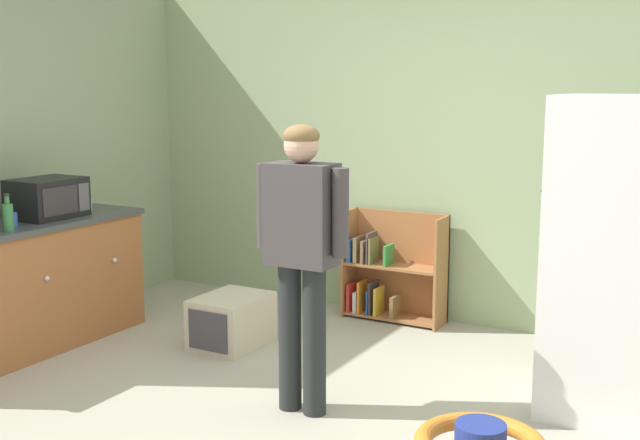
{
  "coord_description": "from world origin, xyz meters",
  "views": [
    {
      "loc": [
        2.2,
        -3.4,
        1.84
      ],
      "look_at": [
        0.1,
        0.35,
        1.09
      ],
      "focal_mm": 44.34,
      "sensor_mm": 36.0,
      "label": 1
    }
  ],
  "objects_px": {
    "bookshelf": "(389,273)",
    "green_glass_bottle": "(8,216)",
    "kitchen_counter": "(16,288)",
    "standing_person": "(302,244)",
    "refrigerator": "(618,259)",
    "blue_cup": "(11,220)",
    "microwave": "(47,198)",
    "white_cup": "(86,205)",
    "pet_carrier": "(231,321)"
  },
  "relations": [
    {
      "from": "standing_person",
      "to": "microwave",
      "type": "distance_m",
      "value": 2.23
    },
    {
      "from": "bookshelf",
      "to": "microwave",
      "type": "bearing_deg",
      "value": -138.51
    },
    {
      "from": "kitchen_counter",
      "to": "blue_cup",
      "type": "distance_m",
      "value": 0.51
    },
    {
      "from": "bookshelf",
      "to": "blue_cup",
      "type": "xyz_separation_m",
      "value": [
        -1.82,
        -2.06,
        0.58
      ]
    },
    {
      "from": "bookshelf",
      "to": "microwave",
      "type": "distance_m",
      "value": 2.62
    },
    {
      "from": "kitchen_counter",
      "to": "standing_person",
      "type": "height_order",
      "value": "standing_person"
    },
    {
      "from": "pet_carrier",
      "to": "white_cup",
      "type": "distance_m",
      "value": 1.41
    },
    {
      "from": "blue_cup",
      "to": "white_cup",
      "type": "distance_m",
      "value": 0.72
    },
    {
      "from": "bookshelf",
      "to": "white_cup",
      "type": "height_order",
      "value": "white_cup"
    },
    {
      "from": "blue_cup",
      "to": "standing_person",
      "type": "bearing_deg",
      "value": 4.45
    },
    {
      "from": "refrigerator",
      "to": "bookshelf",
      "type": "xyz_separation_m",
      "value": [
        -1.84,
        1.06,
        -0.52
      ]
    },
    {
      "from": "kitchen_counter",
      "to": "refrigerator",
      "type": "distance_m",
      "value": 3.89
    },
    {
      "from": "pet_carrier",
      "to": "white_cup",
      "type": "relative_size",
      "value": 5.81
    },
    {
      "from": "refrigerator",
      "to": "green_glass_bottle",
      "type": "distance_m",
      "value": 3.71
    },
    {
      "from": "refrigerator",
      "to": "bookshelf",
      "type": "bearing_deg",
      "value": 150.15
    },
    {
      "from": "pet_carrier",
      "to": "green_glass_bottle",
      "type": "bearing_deg",
      "value": -134.35
    },
    {
      "from": "refrigerator",
      "to": "pet_carrier",
      "type": "xyz_separation_m",
      "value": [
        -2.54,
        -0.11,
        -0.71
      ]
    },
    {
      "from": "pet_carrier",
      "to": "green_glass_bottle",
      "type": "relative_size",
      "value": 2.24
    },
    {
      "from": "bookshelf",
      "to": "green_glass_bottle",
      "type": "xyz_separation_m",
      "value": [
        -1.69,
        -2.18,
        0.63
      ]
    },
    {
      "from": "bookshelf",
      "to": "standing_person",
      "type": "xyz_separation_m",
      "value": [
        0.32,
        -1.89,
        0.6
      ]
    },
    {
      "from": "standing_person",
      "to": "blue_cup",
      "type": "bearing_deg",
      "value": -175.55
    },
    {
      "from": "bookshelf",
      "to": "pet_carrier",
      "type": "relative_size",
      "value": 1.54
    },
    {
      "from": "refrigerator",
      "to": "white_cup",
      "type": "xyz_separation_m",
      "value": [
        -3.71,
        -0.28,
        0.06
      ]
    },
    {
      "from": "microwave",
      "to": "pet_carrier",
      "type": "bearing_deg",
      "value": 23.21
    },
    {
      "from": "refrigerator",
      "to": "blue_cup",
      "type": "height_order",
      "value": "refrigerator"
    },
    {
      "from": "white_cup",
      "to": "refrigerator",
      "type": "bearing_deg",
      "value": 4.38
    },
    {
      "from": "pet_carrier",
      "to": "green_glass_bottle",
      "type": "height_order",
      "value": "green_glass_bottle"
    },
    {
      "from": "microwave",
      "to": "white_cup",
      "type": "relative_size",
      "value": 5.05
    },
    {
      "from": "refrigerator",
      "to": "green_glass_bottle",
      "type": "height_order",
      "value": "refrigerator"
    },
    {
      "from": "kitchen_counter",
      "to": "green_glass_bottle",
      "type": "distance_m",
      "value": 0.62
    },
    {
      "from": "microwave",
      "to": "green_glass_bottle",
      "type": "bearing_deg",
      "value": -68.14
    },
    {
      "from": "refrigerator",
      "to": "white_cup",
      "type": "distance_m",
      "value": 3.72
    },
    {
      "from": "green_glass_bottle",
      "to": "blue_cup",
      "type": "bearing_deg",
      "value": 134.8
    },
    {
      "from": "kitchen_counter",
      "to": "white_cup",
      "type": "distance_m",
      "value": 0.81
    },
    {
      "from": "microwave",
      "to": "blue_cup",
      "type": "distance_m",
      "value": 0.4
    },
    {
      "from": "refrigerator",
      "to": "green_glass_bottle",
      "type": "relative_size",
      "value": 7.24
    },
    {
      "from": "refrigerator",
      "to": "green_glass_bottle",
      "type": "bearing_deg",
      "value": -162.32
    },
    {
      "from": "microwave",
      "to": "blue_cup",
      "type": "height_order",
      "value": "microwave"
    },
    {
      "from": "blue_cup",
      "to": "kitchen_counter",
      "type": "bearing_deg",
      "value": 141.85
    },
    {
      "from": "standing_person",
      "to": "blue_cup",
      "type": "height_order",
      "value": "standing_person"
    },
    {
      "from": "bookshelf",
      "to": "green_glass_bottle",
      "type": "relative_size",
      "value": 3.46
    },
    {
      "from": "kitchen_counter",
      "to": "standing_person",
      "type": "relative_size",
      "value": 1.19
    },
    {
      "from": "pet_carrier",
      "to": "microwave",
      "type": "xyz_separation_m",
      "value": [
        -1.2,
        -0.52,
        0.86
      ]
    },
    {
      "from": "kitchen_counter",
      "to": "standing_person",
      "type": "distance_m",
      "value": 2.3
    },
    {
      "from": "green_glass_bottle",
      "to": "standing_person",
      "type": "bearing_deg",
      "value": 8.23
    },
    {
      "from": "standing_person",
      "to": "green_glass_bottle",
      "type": "distance_m",
      "value": 2.04
    },
    {
      "from": "microwave",
      "to": "white_cup",
      "type": "xyz_separation_m",
      "value": [
        0.03,
        0.34,
        -0.09
      ]
    },
    {
      "from": "kitchen_counter",
      "to": "refrigerator",
      "type": "xyz_separation_m",
      "value": [
        3.76,
        0.93,
        0.44
      ]
    },
    {
      "from": "bookshelf",
      "to": "refrigerator",
      "type": "bearing_deg",
      "value": -29.85
    },
    {
      "from": "refrigerator",
      "to": "standing_person",
      "type": "bearing_deg",
      "value": -151.22
    }
  ]
}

